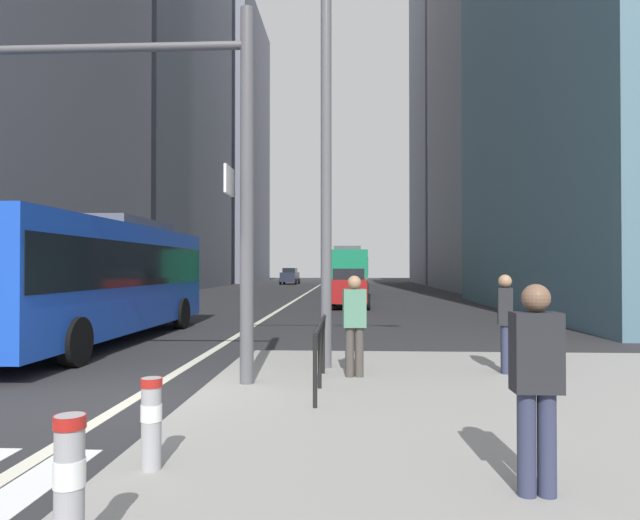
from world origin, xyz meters
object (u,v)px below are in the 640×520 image
at_px(city_bus_red_receding, 347,270).
at_px(bollard_left, 151,418).
at_px(car_receding_near, 350,288).
at_px(street_lamp_post, 326,90).
at_px(pedestrian_walking, 505,318).
at_px(car_oncoming_mid, 290,276).
at_px(pedestrian_far, 536,378).
at_px(pedestrian_waiting, 354,320).
at_px(bollard_front, 69,483).
at_px(city_bus_red_distant, 353,269).
at_px(traffic_signal_gantry, 129,137).
at_px(city_bus_blue_oncoming, 97,273).

relative_size(city_bus_red_receding, bollard_left, 13.30).
distance_m(car_receding_near, street_lamp_post, 17.86).
relative_size(city_bus_red_receding, pedestrian_walking, 6.44).
height_order(car_oncoming_mid, bollard_left, car_oncoming_mid).
distance_m(street_lamp_post, pedestrian_far, 7.33).
xyz_separation_m(bollard_left, pedestrian_waiting, (1.90, 4.43, 0.48)).
xyz_separation_m(bollard_front, pedestrian_far, (3.23, 1.24, 0.43)).
relative_size(bollard_left, pedestrian_far, 0.49).
xyz_separation_m(street_lamp_post, bollard_front, (-1.30, -6.94, -4.62)).
relative_size(street_lamp_post, pedestrian_walking, 4.66).
distance_m(car_receding_near, bollard_front, 24.33).
distance_m(bollard_left, pedestrian_walking, 6.69).
xyz_separation_m(city_bus_red_distant, traffic_signal_gantry, (-4.09, -53.45, 2.26)).
bearing_deg(car_receding_near, bollard_front, -94.17).
relative_size(car_oncoming_mid, pedestrian_walking, 2.59).
xyz_separation_m(traffic_signal_gantry, pedestrian_waiting, (3.64, 0.64, -3.00)).
distance_m(city_bus_blue_oncoming, pedestrian_far, 12.83).
bearing_deg(traffic_signal_gantry, car_oncoming_mid, 93.42).
bearing_deg(pedestrian_far, city_bus_red_distant, 90.96).
height_order(car_receding_near, pedestrian_walking, car_receding_near).
bearing_deg(pedestrian_waiting, bollard_front, -106.59).
relative_size(traffic_signal_gantry, bollard_front, 6.45).
height_order(bollard_front, bollard_left, bollard_front).
relative_size(city_bus_blue_oncoming, street_lamp_post, 1.36).
relative_size(traffic_signal_gantry, bollard_left, 7.22).
bearing_deg(car_oncoming_mid, car_receding_near, -79.75).
bearing_deg(car_oncoming_mid, city_bus_blue_oncoming, -89.62).
bearing_deg(pedestrian_walking, pedestrian_waiting, -169.84).
height_order(city_bus_red_receding, pedestrian_walking, city_bus_red_receding).
height_order(traffic_signal_gantry, pedestrian_far, traffic_signal_gantry).
relative_size(bollard_left, pedestrian_waiting, 0.49).
bearing_deg(traffic_signal_gantry, bollard_left, -65.29).
relative_size(city_bus_red_distant, traffic_signal_gantry, 1.88).
bearing_deg(car_oncoming_mid, pedestrian_waiting, -82.93).
bearing_deg(car_receding_near, city_bus_red_distant, 89.18).
distance_m(city_bus_red_receding, bollard_front, 36.40).
bearing_deg(pedestrian_waiting, street_lamp_post, 121.00).
relative_size(car_receding_near, pedestrian_far, 2.53).
bearing_deg(city_bus_red_distant, car_oncoming_mid, 150.06).
xyz_separation_m(car_oncoming_mid, traffic_signal_gantry, (3.45, -57.80, 3.11)).
distance_m(city_bus_red_distant, pedestrian_far, 57.68).
distance_m(city_bus_blue_oncoming, pedestrian_waiting, 8.44).
height_order(street_lamp_post, bollard_front, street_lamp_post).
bearing_deg(city_bus_blue_oncoming, city_bus_red_receding, 75.48).
relative_size(car_oncoming_mid, street_lamp_post, 0.56).
distance_m(car_oncoming_mid, car_receding_near, 39.62).
distance_m(street_lamp_post, pedestrian_waiting, 4.30).
relative_size(pedestrian_waiting, pedestrian_far, 1.00).
bearing_deg(bollard_front, bollard_left, 92.84).
height_order(city_bus_blue_oncoming, pedestrian_far, city_bus_blue_oncoming).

